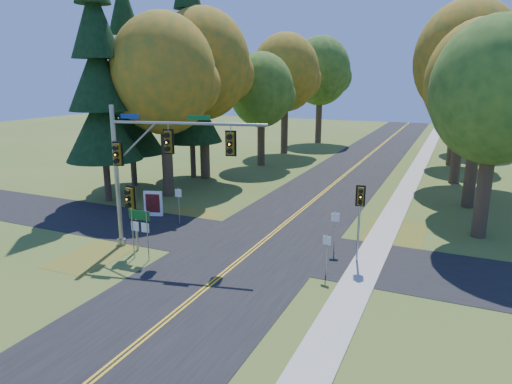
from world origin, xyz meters
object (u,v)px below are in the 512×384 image
at_px(east_signal_pole, 360,204).
at_px(info_kiosk, 153,204).
at_px(traffic_mast, 151,159).
at_px(route_sign_cluster, 140,224).

relative_size(east_signal_pole, info_kiosk, 2.32).
bearing_deg(info_kiosk, traffic_mast, -69.67).
xyz_separation_m(east_signal_pole, route_sign_cluster, (-10.45, -4.24, -1.18)).
xyz_separation_m(traffic_mast, route_sign_cluster, (0.30, -1.68, -3.14)).
distance_m(east_signal_pole, route_sign_cluster, 11.33).
bearing_deg(route_sign_cluster, info_kiosk, 120.29).
xyz_separation_m(traffic_mast, east_signal_pole, (10.74, 2.55, -1.97)).
bearing_deg(route_sign_cluster, traffic_mast, 98.41).
bearing_deg(east_signal_pole, info_kiosk, 158.86).
height_order(traffic_mast, east_signal_pole, traffic_mast).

